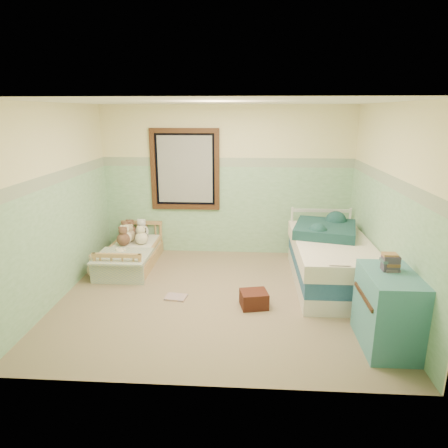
# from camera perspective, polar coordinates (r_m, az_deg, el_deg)

# --- Properties ---
(floor) EXTENTS (4.20, 3.60, 0.02)m
(floor) POSITION_cam_1_polar(r_m,az_deg,el_deg) (5.42, -0.72, -10.48)
(floor) COLOR #7F735A
(floor) RESTS_ON ground
(ceiling) EXTENTS (4.20, 3.60, 0.02)m
(ceiling) POSITION_cam_1_polar(r_m,az_deg,el_deg) (4.85, -0.83, 17.23)
(ceiling) COLOR white
(ceiling) RESTS_ON wall_back
(wall_back) EXTENTS (4.20, 0.04, 2.50)m
(wall_back) POSITION_cam_1_polar(r_m,az_deg,el_deg) (6.75, 0.39, 6.11)
(wall_back) COLOR beige
(wall_back) RESTS_ON floor
(wall_front) EXTENTS (4.20, 0.04, 2.50)m
(wall_front) POSITION_cam_1_polar(r_m,az_deg,el_deg) (3.27, -3.17, -4.66)
(wall_front) COLOR beige
(wall_front) RESTS_ON floor
(wall_left) EXTENTS (0.04, 3.60, 2.50)m
(wall_left) POSITION_cam_1_polar(r_m,az_deg,el_deg) (5.55, -22.95, 2.71)
(wall_left) COLOR beige
(wall_left) RESTS_ON floor
(wall_right) EXTENTS (0.04, 3.60, 2.50)m
(wall_right) POSITION_cam_1_polar(r_m,az_deg,el_deg) (5.26, 22.68, 2.07)
(wall_right) COLOR beige
(wall_right) RESTS_ON floor
(wainscot_mint) EXTENTS (4.20, 0.01, 1.50)m
(wainscot_mint) POSITION_cam_1_polar(r_m,az_deg,el_deg) (6.84, 0.38, 1.95)
(wainscot_mint) COLOR #76A979
(wainscot_mint) RESTS_ON floor
(border_strip) EXTENTS (4.20, 0.01, 0.15)m
(border_strip) POSITION_cam_1_polar(r_m,az_deg,el_deg) (6.69, 0.39, 8.83)
(border_strip) COLOR #46644A
(border_strip) RESTS_ON wall_back
(window_frame) EXTENTS (1.16, 0.06, 1.36)m
(window_frame) POSITION_cam_1_polar(r_m,az_deg,el_deg) (6.75, -5.62, 7.76)
(window_frame) COLOR black
(window_frame) RESTS_ON wall_back
(window_blinds) EXTENTS (0.92, 0.01, 1.12)m
(window_blinds) POSITION_cam_1_polar(r_m,az_deg,el_deg) (6.76, -5.60, 7.77)
(window_blinds) COLOR #AEADAB
(window_blinds) RESTS_ON window_frame
(toddler_bed_frame) EXTENTS (0.72, 1.44, 0.19)m
(toddler_bed_frame) POSITION_cam_1_polar(r_m,az_deg,el_deg) (6.59, -13.06, -5.00)
(toddler_bed_frame) COLOR #A67646
(toddler_bed_frame) RESTS_ON floor
(toddler_mattress) EXTENTS (0.66, 1.38, 0.12)m
(toddler_mattress) POSITION_cam_1_polar(r_m,az_deg,el_deg) (6.54, -13.14, -3.75)
(toddler_mattress) COLOR silver
(toddler_mattress) RESTS_ON toddler_bed_frame
(patchwork_quilt) EXTENTS (0.78, 0.72, 0.03)m
(patchwork_quilt) POSITION_cam_1_polar(r_m,az_deg,el_deg) (6.11, -14.36, -4.49)
(patchwork_quilt) COLOR #7495B1
(patchwork_quilt) RESTS_ON toddler_mattress
(plush_bed_brown) EXTENTS (0.22, 0.22, 0.22)m
(plush_bed_brown) POSITION_cam_1_polar(r_m,az_deg,el_deg) (6.98, -13.26, -1.04)
(plush_bed_brown) COLOR brown
(plush_bed_brown) RESTS_ON toddler_mattress
(plush_bed_white) EXTENTS (0.23, 0.23, 0.23)m
(plush_bed_white) POSITION_cam_1_polar(r_m,az_deg,el_deg) (6.93, -11.68, -1.04)
(plush_bed_white) COLOR silver
(plush_bed_white) RESTS_ON toddler_mattress
(plush_bed_tan) EXTENTS (0.20, 0.20, 0.20)m
(plush_bed_tan) POSITION_cam_1_polar(r_m,az_deg,el_deg) (6.77, -13.38, -1.64)
(plush_bed_tan) COLOR tan
(plush_bed_tan) RESTS_ON toddler_mattress
(plush_bed_dark) EXTENTS (0.16, 0.16, 0.16)m
(plush_bed_dark) POSITION_cam_1_polar(r_m,az_deg,el_deg) (6.71, -11.49, -1.86)
(plush_bed_dark) COLOR black
(plush_bed_dark) RESTS_ON toddler_mattress
(plush_floor_cream) EXTENTS (0.25, 0.25, 0.25)m
(plush_floor_cream) POSITION_cam_1_polar(r_m,az_deg,el_deg) (6.39, -14.46, -5.45)
(plush_floor_cream) COLOR #F2E6C1
(plush_floor_cream) RESTS_ON floor
(plush_floor_tan) EXTENTS (0.25, 0.25, 0.25)m
(plush_floor_tan) POSITION_cam_1_polar(r_m,az_deg,el_deg) (6.25, -17.92, -6.25)
(plush_floor_tan) COLOR tan
(plush_floor_tan) RESTS_ON floor
(twin_bed_frame) EXTENTS (0.99, 1.98, 0.22)m
(twin_bed_frame) POSITION_cam_1_polar(r_m,az_deg,el_deg) (5.94, 14.87, -7.31)
(twin_bed_frame) COLOR silver
(twin_bed_frame) RESTS_ON floor
(twin_boxspring) EXTENTS (0.99, 1.98, 0.22)m
(twin_boxspring) POSITION_cam_1_polar(r_m,az_deg,el_deg) (5.86, 15.02, -5.33)
(twin_boxspring) COLOR navy
(twin_boxspring) RESTS_ON twin_bed_frame
(twin_mattress) EXTENTS (1.03, 2.02, 0.22)m
(twin_mattress) POSITION_cam_1_polar(r_m,az_deg,el_deg) (5.79, 15.18, -3.30)
(twin_mattress) COLOR white
(twin_mattress) RESTS_ON twin_boxspring
(teal_blanket) EXTENTS (1.03, 1.06, 0.14)m
(teal_blanket) POSITION_cam_1_polar(r_m,az_deg,el_deg) (6.00, 14.29, -0.73)
(teal_blanket) COLOR #0C3236
(teal_blanket) RESTS_ON twin_mattress
(dresser) EXTENTS (0.51, 0.82, 0.82)m
(dresser) POSITION_cam_1_polar(r_m,az_deg,el_deg) (4.55, 22.42, -11.34)
(dresser) COLOR teal
(dresser) RESTS_ON floor
(book_stack) EXTENTS (0.16, 0.13, 0.16)m
(book_stack) POSITION_cam_1_polar(r_m,az_deg,el_deg) (4.43, 22.74, -5.18)
(book_stack) COLOR #543638
(book_stack) RESTS_ON dresser
(red_pillow) EXTENTS (0.38, 0.35, 0.21)m
(red_pillow) POSITION_cam_1_polar(r_m,az_deg,el_deg) (5.13, 4.31, -10.69)
(red_pillow) COLOR maroon
(red_pillow) RESTS_ON floor
(floor_book) EXTENTS (0.30, 0.24, 0.02)m
(floor_book) POSITION_cam_1_polar(r_m,az_deg,el_deg) (5.41, -6.90, -10.36)
(floor_book) COLOR #FEA14C
(floor_book) RESTS_ON floor
(extra_plush_0) EXTENTS (0.21, 0.21, 0.21)m
(extra_plush_0) POSITION_cam_1_polar(r_m,az_deg,el_deg) (6.60, -11.73, -1.98)
(extra_plush_0) COLOR #F2E6C1
(extra_plush_0) RESTS_ON toddler_mattress
(extra_plush_1) EXTENTS (0.21, 0.21, 0.21)m
(extra_plush_1) POSITION_cam_1_polar(r_m,az_deg,el_deg) (6.93, -13.86, -1.25)
(extra_plush_1) COLOR brown
(extra_plush_1) RESTS_ON toddler_mattress
(extra_plush_2) EXTENTS (0.16, 0.16, 0.16)m
(extra_plush_2) POSITION_cam_1_polar(r_m,az_deg,el_deg) (6.92, -13.52, -1.43)
(extra_plush_2) COLOR brown
(extra_plush_2) RESTS_ON toddler_mattress
(extra_plush_3) EXTENTS (0.22, 0.22, 0.22)m
(extra_plush_3) POSITION_cam_1_polar(r_m,az_deg,el_deg) (6.65, -13.99, -1.93)
(extra_plush_3) COLOR #F2E6C1
(extra_plush_3) RESTS_ON toddler_mattress
(extra_plush_4) EXTENTS (0.21, 0.21, 0.21)m
(extra_plush_4) POSITION_cam_1_polar(r_m,az_deg,el_deg) (6.60, -14.21, -2.11)
(extra_plush_4) COLOR brown
(extra_plush_4) RESTS_ON toddler_mattress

